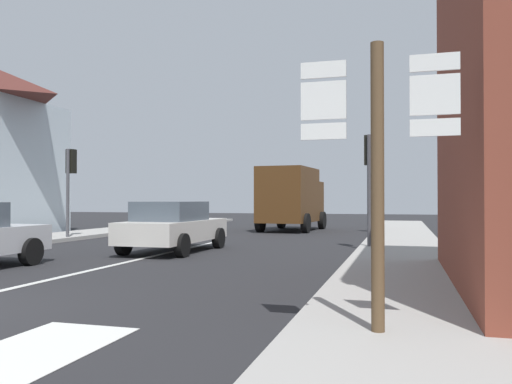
{
  "coord_description": "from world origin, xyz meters",
  "views": [
    {
      "loc": [
        6.44,
        -5.44,
        1.53
      ],
      "look_at": [
        2.16,
        9.83,
        1.76
      ],
      "focal_mm": 36.47,
      "sensor_mm": 36.0,
      "label": 1
    }
  ],
  "objects_px": {
    "traffic_light_near_left": "(70,173)",
    "traffic_light_near_right": "(369,165)",
    "delivery_truck": "(291,197)",
    "traffic_light_far_right": "(380,178)",
    "route_sign_post": "(378,164)",
    "sedan_far": "(173,226)"
  },
  "relations": [
    {
      "from": "traffic_light_near_left",
      "to": "traffic_light_near_right",
      "type": "bearing_deg",
      "value": -4.39
    },
    {
      "from": "delivery_truck",
      "to": "traffic_light_far_right",
      "type": "height_order",
      "value": "traffic_light_far_right"
    },
    {
      "from": "route_sign_post",
      "to": "traffic_light_far_right",
      "type": "height_order",
      "value": "traffic_light_far_right"
    },
    {
      "from": "traffic_light_near_right",
      "to": "traffic_light_near_left",
      "type": "height_order",
      "value": "traffic_light_near_right"
    },
    {
      "from": "delivery_truck",
      "to": "route_sign_post",
      "type": "bearing_deg",
      "value": -75.63
    },
    {
      "from": "route_sign_post",
      "to": "sedan_far",
      "type": "bearing_deg",
      "value": 126.6
    },
    {
      "from": "sedan_far",
      "to": "delivery_truck",
      "type": "relative_size",
      "value": 0.82
    },
    {
      "from": "sedan_far",
      "to": "traffic_light_near_left",
      "type": "bearing_deg",
      "value": 152.62
    },
    {
      "from": "sedan_far",
      "to": "traffic_light_near_left",
      "type": "relative_size",
      "value": 1.24
    },
    {
      "from": "delivery_truck",
      "to": "traffic_light_far_right",
      "type": "bearing_deg",
      "value": -9.57
    },
    {
      "from": "traffic_light_near_left",
      "to": "route_sign_post",
      "type": "bearing_deg",
      "value": -43.71
    },
    {
      "from": "delivery_truck",
      "to": "route_sign_post",
      "type": "relative_size",
      "value": 1.61
    },
    {
      "from": "delivery_truck",
      "to": "traffic_light_far_right",
      "type": "distance_m",
      "value": 4.41
    },
    {
      "from": "traffic_light_near_right",
      "to": "traffic_light_far_right",
      "type": "bearing_deg",
      "value": 90.0
    },
    {
      "from": "traffic_light_far_right",
      "to": "traffic_light_near_left",
      "type": "bearing_deg",
      "value": -146.11
    },
    {
      "from": "sedan_far",
      "to": "traffic_light_far_right",
      "type": "distance_m",
      "value": 11.78
    },
    {
      "from": "route_sign_post",
      "to": "traffic_light_near_left",
      "type": "bearing_deg",
      "value": 136.29
    },
    {
      "from": "sedan_far",
      "to": "traffic_light_far_right",
      "type": "height_order",
      "value": "traffic_light_far_right"
    },
    {
      "from": "traffic_light_near_left",
      "to": "traffic_light_far_right",
      "type": "bearing_deg",
      "value": 33.89
    },
    {
      "from": "traffic_light_far_right",
      "to": "delivery_truck",
      "type": "bearing_deg",
      "value": 170.43
    },
    {
      "from": "sedan_far",
      "to": "traffic_light_near_right",
      "type": "relative_size",
      "value": 1.22
    },
    {
      "from": "route_sign_post",
      "to": "traffic_light_far_right",
      "type": "relative_size",
      "value": 0.95
    }
  ]
}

